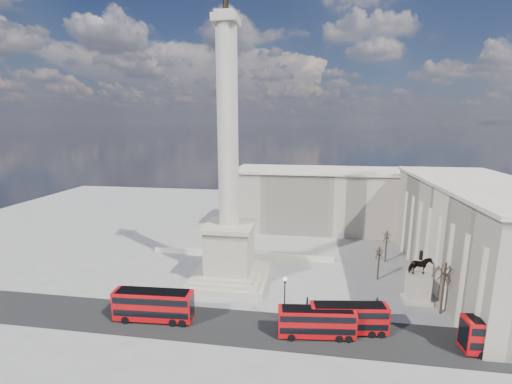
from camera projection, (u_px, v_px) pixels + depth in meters
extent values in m
plane|color=gray|center=(224.00, 292.00, 59.72)|extent=(180.00, 180.00, 0.00)
cube|color=black|center=(241.00, 327.00, 49.30)|extent=(120.00, 9.00, 0.01)
cube|color=#ACA690|center=(230.00, 276.00, 64.47)|extent=(14.00, 14.00, 1.00)
cube|color=#ACA690|center=(230.00, 273.00, 64.32)|extent=(12.00, 12.00, 0.50)
cube|color=#ACA690|center=(230.00, 270.00, 64.22)|extent=(10.00, 10.00, 0.50)
cube|color=#ACA690|center=(230.00, 249.00, 63.38)|extent=(8.00, 8.00, 8.00)
cube|color=#ACA690|center=(229.00, 226.00, 62.50)|extent=(9.00, 9.00, 0.80)
cylinder|color=#BEB29D|center=(228.00, 129.00, 59.05)|extent=(3.60, 3.60, 34.00)
cube|color=#ACA690|center=(226.00, 20.00, 55.56)|extent=(4.20, 4.20, 1.20)
cube|color=#ACA690|center=(226.00, 14.00, 55.38)|extent=(3.20, 3.20, 0.60)
cylinder|color=black|center=(226.00, 3.00, 55.06)|extent=(0.90, 0.90, 2.60)
cube|color=beige|center=(241.00, 254.00, 75.12)|extent=(40.00, 0.60, 1.10)
cube|color=beige|center=(482.00, 237.00, 61.02)|extent=(18.00, 45.00, 18.00)
cube|color=beige|center=(489.00, 185.00, 59.18)|extent=(19.00, 46.00, 0.60)
cube|color=beige|center=(329.00, 200.00, 93.96)|extent=(50.00, 16.00, 16.00)
cube|color=beige|center=(330.00, 170.00, 92.32)|extent=(51.00, 17.00, 0.60)
cube|color=#AF090C|center=(153.00, 305.00, 50.52)|extent=(11.83, 3.26, 4.31)
cube|color=black|center=(154.00, 310.00, 50.67)|extent=(11.37, 3.29, 0.96)
cube|color=black|center=(153.00, 298.00, 50.29)|extent=(11.37, 3.29, 0.96)
cube|color=black|center=(153.00, 291.00, 50.08)|extent=(10.65, 2.93, 0.06)
cylinder|color=black|center=(129.00, 315.00, 51.28)|extent=(1.31, 2.84, 1.17)
cylinder|color=black|center=(176.00, 318.00, 50.58)|extent=(1.31, 2.84, 1.17)
cylinder|color=black|center=(185.00, 318.00, 50.45)|extent=(1.31, 2.84, 1.17)
cube|color=#AF090C|center=(317.00, 322.00, 46.67)|extent=(10.67, 3.51, 3.86)
cube|color=black|center=(316.00, 326.00, 46.81)|extent=(10.26, 3.52, 0.86)
cube|color=black|center=(317.00, 315.00, 46.47)|extent=(10.26, 3.52, 0.86)
cube|color=black|center=(317.00, 309.00, 46.28)|extent=(9.60, 3.16, 0.06)
cylinder|color=black|center=(291.00, 333.00, 47.16)|extent=(1.31, 2.60, 1.05)
cylinder|color=black|center=(338.00, 334.00, 46.90)|extent=(1.31, 2.60, 1.05)
cylinder|color=black|center=(347.00, 334.00, 46.85)|extent=(1.31, 2.60, 1.05)
cube|color=#AF090C|center=(349.00, 318.00, 47.56)|extent=(10.88, 3.79, 3.92)
cube|color=black|center=(348.00, 322.00, 47.69)|extent=(10.47, 3.79, 0.87)
cube|color=black|center=(349.00, 311.00, 47.35)|extent=(10.47, 3.79, 0.87)
cube|color=black|center=(349.00, 305.00, 47.16)|extent=(9.80, 3.41, 0.06)
cylinder|color=black|center=(323.00, 329.00, 47.97)|extent=(1.39, 2.66, 1.07)
cylinder|color=black|center=(369.00, 329.00, 47.85)|extent=(1.39, 2.66, 1.07)
cylinder|color=black|center=(379.00, 330.00, 47.82)|extent=(1.39, 2.66, 1.07)
cube|color=#AF090C|center=(512.00, 336.00, 42.99)|extent=(12.02, 3.47, 4.37)
cube|color=black|center=(512.00, 342.00, 43.14)|extent=(11.55, 3.50, 0.97)
cylinder|color=black|center=(478.00, 349.00, 43.70)|extent=(1.37, 2.89, 1.19)
cylinder|color=black|center=(284.00, 321.00, 50.36)|extent=(0.49, 0.49, 0.55)
cylinder|color=black|center=(285.00, 302.00, 49.75)|extent=(0.18, 0.18, 6.65)
cylinder|color=black|center=(285.00, 282.00, 49.12)|extent=(0.33, 0.33, 0.33)
sphere|color=silver|center=(285.00, 279.00, 49.04)|extent=(0.62, 0.62, 0.62)
cube|color=beige|center=(417.00, 300.00, 56.38)|extent=(4.34, 3.25, 0.54)
cube|color=beige|center=(418.00, 288.00, 55.96)|extent=(3.47, 2.39, 4.77)
imported|color=black|center=(420.00, 266.00, 55.20)|extent=(3.75, 2.40, 2.93)
cylinder|color=black|center=(421.00, 256.00, 54.85)|extent=(0.54, 0.54, 1.30)
sphere|color=black|center=(421.00, 251.00, 54.70)|extent=(0.39, 0.39, 0.39)
cylinder|color=#332319|center=(443.00, 288.00, 52.08)|extent=(0.33, 0.33, 8.31)
cylinder|color=#332319|center=(379.00, 263.00, 63.75)|extent=(0.30, 0.30, 6.40)
cylinder|color=#332319|center=(386.00, 246.00, 71.93)|extent=(0.29, 0.29, 6.86)
imported|color=black|center=(377.00, 303.00, 54.25)|extent=(0.73, 0.55, 1.81)
imported|color=black|center=(367.00, 309.00, 52.38)|extent=(1.05, 1.04, 1.71)
imported|color=black|center=(307.00, 303.00, 54.12)|extent=(0.67, 1.20, 1.94)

